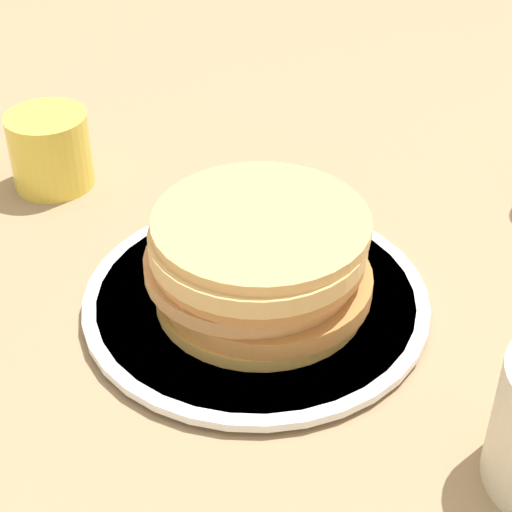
% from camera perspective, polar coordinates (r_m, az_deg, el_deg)
% --- Properties ---
extents(ground_plane, '(4.00, 4.00, 0.00)m').
position_cam_1_polar(ground_plane, '(0.74, -1.93, -2.93)').
color(ground_plane, '#9E7F5B').
extents(plate, '(0.29, 0.29, 0.01)m').
position_cam_1_polar(plate, '(0.73, -0.00, -2.97)').
color(plate, white).
rests_on(plate, ground_plane).
extents(pancake_stack, '(0.19, 0.19, 0.08)m').
position_cam_1_polar(pancake_stack, '(0.70, 0.22, -0.24)').
color(pancake_stack, '#BC9244').
rests_on(pancake_stack, plate).
extents(juice_glass, '(0.08, 0.08, 0.08)m').
position_cam_1_polar(juice_glass, '(0.90, -13.55, 6.88)').
color(juice_glass, yellow).
rests_on(juice_glass, ground_plane).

